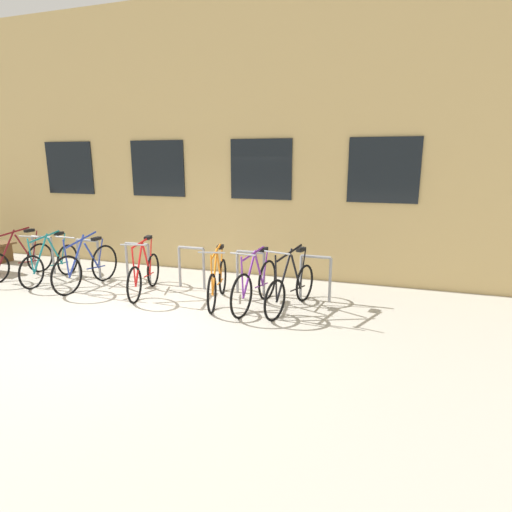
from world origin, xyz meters
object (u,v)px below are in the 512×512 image
object	(u,v)px
bicycle_blue	(87,267)
bicycle_orange	(218,281)
bicycle_teal	(50,263)
bicycle_red	(144,274)
bicycle_black	(291,287)
bicycle_purple	(255,285)
bicycle_maroon	(18,260)

from	to	relation	value
bicycle_blue	bicycle_orange	bearing A→B (deg)	-0.37
bicycle_orange	bicycle_teal	distance (m)	3.77
bicycle_red	bicycle_black	bearing A→B (deg)	0.27
bicycle_blue	bicycle_purple	size ratio (longest dim) A/B	1.04
bicycle_orange	bicycle_red	bearing A→B (deg)	179.22
bicycle_black	bicycle_maroon	distance (m)	5.92
bicycle_red	bicycle_teal	distance (m)	2.29
bicycle_orange	bicycle_purple	size ratio (longest dim) A/B	0.97
bicycle_teal	bicycle_maroon	xyz separation A→B (m)	(-0.85, -0.00, -0.00)
bicycle_maroon	bicycle_teal	bearing A→B (deg)	0.09
bicycle_red	bicycle_purple	xyz separation A→B (m)	(2.19, -0.08, 0.02)
bicycle_black	bicycle_teal	distance (m)	5.07
bicycle_black	bicycle_teal	bearing A→B (deg)	178.82
bicycle_teal	bicycle_maroon	size ratio (longest dim) A/B	1.02
bicycle_black	bicycle_teal	size ratio (longest dim) A/B	0.99
bicycle_red	bicycle_maroon	size ratio (longest dim) A/B	0.96
bicycle_black	bicycle_maroon	bearing A→B (deg)	179.01
bicycle_black	bicycle_purple	size ratio (longest dim) A/B	1.00
bicycle_red	bicycle_blue	size ratio (longest dim) A/B	0.92
bicycle_orange	bicycle_teal	size ratio (longest dim) A/B	0.95
bicycle_black	bicycle_purple	world-z (taller)	bicycle_black
bicycle_red	bicycle_purple	distance (m)	2.19
bicycle_purple	bicycle_blue	bearing A→B (deg)	178.76
bicycle_blue	bicycle_orange	distance (m)	2.77
bicycle_blue	bicycle_black	bearing A→B (deg)	0.21
bicycle_orange	bicycle_maroon	bearing A→B (deg)	178.32
bicycle_teal	bicycle_purple	bearing A→B (deg)	-2.49
bicycle_black	bicycle_teal	xyz separation A→B (m)	(-5.07, 0.10, -0.00)
bicycle_orange	bicycle_purple	bearing A→B (deg)	-4.62
bicycle_purple	bicycle_teal	bearing A→B (deg)	177.51
bicycle_blue	bicycle_maroon	distance (m)	1.85
bicycle_black	bicycle_orange	bearing A→B (deg)	-178.54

